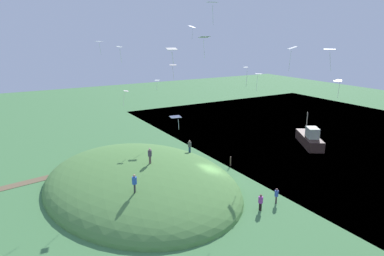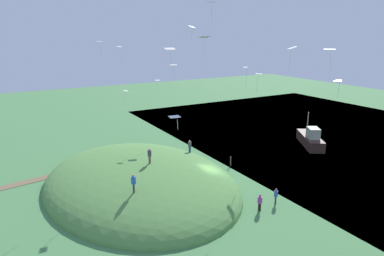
{
  "view_description": "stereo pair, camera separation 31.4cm",
  "coord_description": "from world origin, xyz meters",
  "px_view_note": "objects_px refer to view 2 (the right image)",
  "views": [
    {
      "loc": [
        20.24,
        30.06,
        16.19
      ],
      "look_at": [
        -0.21,
        -5.07,
        5.17
      ],
      "focal_mm": 32.81,
      "sensor_mm": 36.0,
      "label": 1
    },
    {
      "loc": [
        19.96,
        30.22,
        16.19
      ],
      "look_at": [
        -0.21,
        -5.07,
        5.17
      ],
      "focal_mm": 32.81,
      "sensor_mm": 36.0,
      "label": 2
    }
  ],
  "objects_px": {
    "person_watching_kites": "(260,201)",
    "person_walking_path": "(133,181)",
    "kite_11": "(170,50)",
    "kite_0": "(204,38)",
    "kite_3": "(246,70)",
    "mooring_post": "(231,161)",
    "kite_2": "(292,49)",
    "kite_13": "(175,117)",
    "kite_14": "(173,66)",
    "kite_4": "(192,27)",
    "kite_8": "(99,42)",
    "person_on_hilltop": "(190,145)",
    "kite_1": "(338,82)",
    "person_near_shore": "(276,194)",
    "kite_7": "(259,75)",
    "person_with_child": "(149,154)",
    "boat_on_lake": "(310,139)",
    "kite_10": "(126,92)",
    "kite_9": "(119,48)",
    "kite_6": "(330,50)",
    "kite_12": "(211,4)",
    "kite_5": "(157,81)"
  },
  "relations": [
    {
      "from": "kite_4",
      "to": "kite_10",
      "type": "relative_size",
      "value": 0.85
    },
    {
      "from": "kite_2",
      "to": "kite_13",
      "type": "distance_m",
      "value": 13.92
    },
    {
      "from": "kite_0",
      "to": "kite_3",
      "type": "distance_m",
      "value": 5.65
    },
    {
      "from": "kite_0",
      "to": "person_with_child",
      "type": "bearing_deg",
      "value": 0.67
    },
    {
      "from": "person_on_hilltop",
      "to": "kite_3",
      "type": "distance_m",
      "value": 12.47
    },
    {
      "from": "person_walking_path",
      "to": "kite_7",
      "type": "xyz_separation_m",
      "value": [
        -18.13,
        -4.86,
        7.98
      ]
    },
    {
      "from": "person_on_hilltop",
      "to": "kite_4",
      "type": "distance_m",
      "value": 15.12
    },
    {
      "from": "kite_3",
      "to": "kite_12",
      "type": "xyz_separation_m",
      "value": [
        7.91,
        5.36,
        5.96
      ]
    },
    {
      "from": "boat_on_lake",
      "to": "kite_4",
      "type": "height_order",
      "value": "kite_4"
    },
    {
      "from": "person_with_child",
      "to": "person_walking_path",
      "type": "distance_m",
      "value": 6.37
    },
    {
      "from": "person_walking_path",
      "to": "kite_11",
      "type": "distance_m",
      "value": 13.21
    },
    {
      "from": "kite_1",
      "to": "kite_8",
      "type": "xyz_separation_m",
      "value": [
        16.52,
        -20.8,
        3.41
      ]
    },
    {
      "from": "person_on_hilltop",
      "to": "kite_1",
      "type": "height_order",
      "value": "kite_1"
    },
    {
      "from": "kite_9",
      "to": "kite_11",
      "type": "xyz_separation_m",
      "value": [
        2.32,
        17.78,
        0.54
      ]
    },
    {
      "from": "person_watching_kites",
      "to": "person_walking_path",
      "type": "bearing_deg",
      "value": -127.18
    },
    {
      "from": "person_walking_path",
      "to": "kite_1",
      "type": "bearing_deg",
      "value": 105.54
    },
    {
      "from": "kite_4",
      "to": "kite_7",
      "type": "distance_m",
      "value": 11.21
    },
    {
      "from": "person_with_child",
      "to": "kite_8",
      "type": "xyz_separation_m",
      "value": [
        2.01,
        -9.42,
        11.47
      ]
    },
    {
      "from": "person_walking_path",
      "to": "kite_12",
      "type": "xyz_separation_m",
      "value": [
        -5.71,
        3.66,
        15.1
      ]
    },
    {
      "from": "kite_2",
      "to": "kite_10",
      "type": "xyz_separation_m",
      "value": [
        13.91,
        -10.04,
        -4.61
      ]
    },
    {
      "from": "person_near_shore",
      "to": "kite_0",
      "type": "height_order",
      "value": "kite_0"
    },
    {
      "from": "person_with_child",
      "to": "kite_12",
      "type": "height_order",
      "value": "kite_12"
    },
    {
      "from": "person_near_shore",
      "to": "mooring_post",
      "type": "relative_size",
      "value": 1.27
    },
    {
      "from": "boat_on_lake",
      "to": "kite_12",
      "type": "xyz_separation_m",
      "value": [
        24.34,
        10.12,
        17.42
      ]
    },
    {
      "from": "kite_2",
      "to": "kite_9",
      "type": "relative_size",
      "value": 1.27
    },
    {
      "from": "kite_0",
      "to": "kite_3",
      "type": "height_order",
      "value": "kite_0"
    },
    {
      "from": "person_near_shore",
      "to": "kite_0",
      "type": "distance_m",
      "value": 17.94
    },
    {
      "from": "person_walking_path",
      "to": "kite_5",
      "type": "distance_m",
      "value": 17.95
    },
    {
      "from": "person_watching_kites",
      "to": "person_walking_path",
      "type": "relative_size",
      "value": 0.93
    },
    {
      "from": "kite_2",
      "to": "kite_11",
      "type": "xyz_separation_m",
      "value": [
        15.35,
        3.79,
        0.41
      ]
    },
    {
      "from": "boat_on_lake",
      "to": "person_near_shore",
      "type": "relative_size",
      "value": 4.8
    },
    {
      "from": "person_near_shore",
      "to": "kite_11",
      "type": "height_order",
      "value": "kite_11"
    },
    {
      "from": "mooring_post",
      "to": "kite_2",
      "type": "bearing_deg",
      "value": 100.89
    },
    {
      "from": "kite_3",
      "to": "kite_6",
      "type": "relative_size",
      "value": 0.9
    },
    {
      "from": "kite_8",
      "to": "kite_11",
      "type": "bearing_deg",
      "value": 87.82
    },
    {
      "from": "kite_13",
      "to": "kite_2",
      "type": "bearing_deg",
      "value": 176.21
    },
    {
      "from": "kite_12",
      "to": "kite_0",
      "type": "bearing_deg",
      "value": -118.77
    },
    {
      "from": "kite_3",
      "to": "kite_14",
      "type": "distance_m",
      "value": 14.17
    },
    {
      "from": "kite_1",
      "to": "person_with_child",
      "type": "bearing_deg",
      "value": -38.11
    },
    {
      "from": "kite_8",
      "to": "kite_11",
      "type": "xyz_separation_m",
      "value": [
        0.78,
        20.43,
        -0.06
      ]
    },
    {
      "from": "kite_2",
      "to": "mooring_post",
      "type": "xyz_separation_m",
      "value": [
        1.47,
        -7.63,
        -14.05
      ]
    },
    {
      "from": "person_near_shore",
      "to": "kite_2",
      "type": "xyz_separation_m",
      "value": [
        -3.59,
        -2.79,
        13.67
      ]
    },
    {
      "from": "person_with_child",
      "to": "kite_11",
      "type": "xyz_separation_m",
      "value": [
        2.79,
        11.01,
        11.41
      ]
    },
    {
      "from": "person_with_child",
      "to": "kite_6",
      "type": "relative_size",
      "value": 0.75
    },
    {
      "from": "kite_9",
      "to": "kite_12",
      "type": "height_order",
      "value": "kite_12"
    },
    {
      "from": "kite_5",
      "to": "person_near_shore",
      "type": "bearing_deg",
      "value": 101.46
    },
    {
      "from": "kite_9",
      "to": "kite_6",
      "type": "bearing_deg",
      "value": 139.84
    },
    {
      "from": "kite_7",
      "to": "person_on_hilltop",
      "type": "bearing_deg",
      "value": -27.44
    },
    {
      "from": "kite_3",
      "to": "kite_4",
      "type": "xyz_separation_m",
      "value": [
        5.24,
        -2.34,
        4.29
      ]
    },
    {
      "from": "boat_on_lake",
      "to": "kite_7",
      "type": "distance_m",
      "value": 15.83
    }
  ]
}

